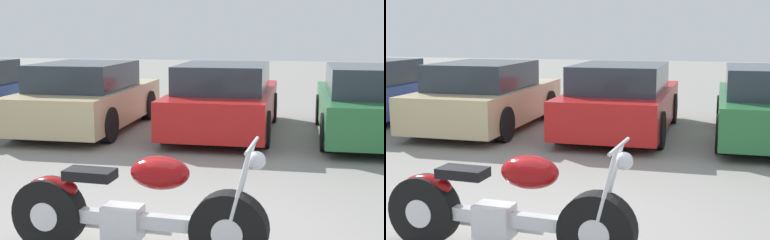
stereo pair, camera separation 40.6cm
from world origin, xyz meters
TOP-DOWN VIEW (x-y plane):
  - motorcycle at (-0.09, -0.32)m, footprint 2.34×0.62m
  - parked_car_champagne at (-2.84, 5.44)m, footprint 1.90×4.16m
  - parked_car_red at (-0.10, 5.61)m, footprint 1.90×4.16m
  - parked_car_green at (2.64, 5.54)m, footprint 1.90×4.16m

SIDE VIEW (x-z plane):
  - motorcycle at x=-0.09m, z-range -0.11..0.97m
  - parked_car_champagne at x=-2.84m, z-range -0.03..1.31m
  - parked_car_red at x=-0.10m, z-range -0.03..1.31m
  - parked_car_green at x=2.64m, z-range -0.03..1.31m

